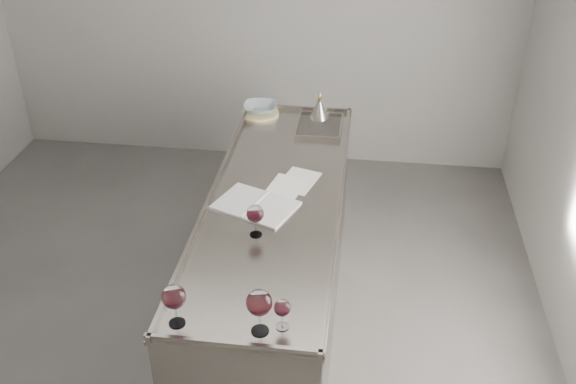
# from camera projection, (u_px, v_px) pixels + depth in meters

# --- Properties ---
(room_shell) EXTENTS (4.54, 5.04, 2.84)m
(room_shell) POSITION_uv_depth(u_px,v_px,m) (168.00, 145.00, 3.25)
(room_shell) COLOR #4D4A48
(room_shell) RESTS_ON ground
(counter) EXTENTS (0.77, 2.42, 0.97)m
(counter) POSITION_uv_depth(u_px,v_px,m) (276.00, 261.00, 3.94)
(counter) COLOR gray
(counter) RESTS_ON ground
(wine_glass_left) EXTENTS (0.11, 0.11, 0.21)m
(wine_glass_left) POSITION_uv_depth(u_px,v_px,m) (174.00, 298.00, 2.73)
(wine_glass_left) COLOR white
(wine_glass_left) RESTS_ON counter
(wine_glass_middle) EXTENTS (0.09, 0.09, 0.18)m
(wine_glass_middle) POSITION_uv_depth(u_px,v_px,m) (255.00, 214.00, 3.30)
(wine_glass_middle) COLOR white
(wine_glass_middle) RESTS_ON counter
(wine_glass_right) EXTENTS (0.11, 0.11, 0.22)m
(wine_glass_right) POSITION_uv_depth(u_px,v_px,m) (259.00, 304.00, 2.69)
(wine_glass_right) COLOR white
(wine_glass_right) RESTS_ON counter
(wine_glass_small) EXTENTS (0.07, 0.07, 0.15)m
(wine_glass_small) POSITION_uv_depth(u_px,v_px,m) (282.00, 309.00, 2.73)
(wine_glass_small) COLOR white
(wine_glass_small) RESTS_ON counter
(notebook) EXTENTS (0.51, 0.44, 0.02)m
(notebook) POSITION_uv_depth(u_px,v_px,m) (256.00, 205.00, 3.60)
(notebook) COLOR silver
(notebook) RESTS_ON counter
(loose_paper_top) EXTENTS (0.27, 0.33, 0.00)m
(loose_paper_top) POSITION_uv_depth(u_px,v_px,m) (298.00, 181.00, 3.83)
(loose_paper_top) COLOR silver
(loose_paper_top) RESTS_ON counter
(loose_paper_under) EXTENTS (0.25, 0.31, 0.00)m
(loose_paper_under) POSITION_uv_depth(u_px,v_px,m) (286.00, 187.00, 3.77)
(loose_paper_under) COLOR silver
(loose_paper_under) RESTS_ON counter
(trivet) EXTENTS (0.32, 0.32, 0.02)m
(trivet) POSITION_uv_depth(u_px,v_px,m) (260.00, 113.00, 4.62)
(trivet) COLOR #D2BF88
(trivet) RESTS_ON counter
(ceramic_bowl) EXTENTS (0.26, 0.26, 0.06)m
(ceramic_bowl) POSITION_uv_depth(u_px,v_px,m) (260.00, 108.00, 4.60)
(ceramic_bowl) COLOR #91A5A9
(ceramic_bowl) RESTS_ON trivet
(wine_funnel) EXTENTS (0.14, 0.14, 0.21)m
(wine_funnel) POSITION_uv_depth(u_px,v_px,m) (319.00, 110.00, 4.54)
(wine_funnel) COLOR gray
(wine_funnel) RESTS_ON counter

